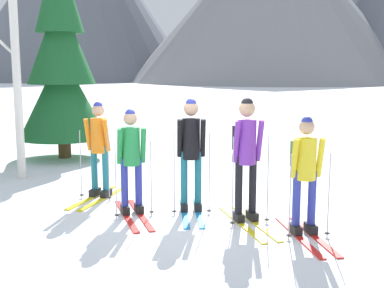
{
  "coord_description": "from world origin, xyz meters",
  "views": [
    {
      "loc": [
        1.11,
        -7.37,
        2.28
      ],
      "look_at": [
        0.15,
        0.37,
        1.05
      ],
      "focal_mm": 46.11,
      "sensor_mm": 36.0,
      "label": 1
    }
  ],
  "objects_px": {
    "skier_in_orange": "(99,146)",
    "birch_tree_tall": "(15,65)",
    "skier_in_green": "(131,156)",
    "skier_in_purple": "(246,152)",
    "skier_in_yellow": "(305,169)",
    "skier_in_black": "(191,148)",
    "pine_tree_near": "(61,62)"
  },
  "relations": [
    {
      "from": "skier_in_purple",
      "to": "skier_in_yellow",
      "type": "xyz_separation_m",
      "value": [
        0.8,
        -0.46,
        -0.14
      ]
    },
    {
      "from": "skier_in_black",
      "to": "pine_tree_near",
      "type": "height_order",
      "value": "pine_tree_near"
    },
    {
      "from": "skier_in_purple",
      "to": "skier_in_yellow",
      "type": "height_order",
      "value": "skier_in_purple"
    },
    {
      "from": "skier_in_yellow",
      "to": "birch_tree_tall",
      "type": "height_order",
      "value": "birch_tree_tall"
    },
    {
      "from": "skier_in_purple",
      "to": "skier_in_yellow",
      "type": "distance_m",
      "value": 0.94
    },
    {
      "from": "skier_in_green",
      "to": "skier_in_yellow",
      "type": "xyz_separation_m",
      "value": [
        2.56,
        -0.63,
        -0.01
      ]
    },
    {
      "from": "skier_in_black",
      "to": "skier_in_yellow",
      "type": "height_order",
      "value": "skier_in_black"
    },
    {
      "from": "skier_in_purple",
      "to": "pine_tree_near",
      "type": "xyz_separation_m",
      "value": [
        -4.61,
        4.64,
        1.34
      ]
    },
    {
      "from": "skier_in_orange",
      "to": "skier_in_yellow",
      "type": "xyz_separation_m",
      "value": [
        3.36,
        -1.52,
        -0.01
      ]
    },
    {
      "from": "skier_in_yellow",
      "to": "birch_tree_tall",
      "type": "relative_size",
      "value": 0.37
    },
    {
      "from": "skier_in_green",
      "to": "birch_tree_tall",
      "type": "relative_size",
      "value": 0.37
    },
    {
      "from": "skier_in_green",
      "to": "pine_tree_near",
      "type": "xyz_separation_m",
      "value": [
        -2.85,
        4.48,
        1.47
      ]
    },
    {
      "from": "skier_in_orange",
      "to": "birch_tree_tall",
      "type": "height_order",
      "value": "birch_tree_tall"
    },
    {
      "from": "birch_tree_tall",
      "to": "skier_in_green",
      "type": "bearing_deg",
      "value": -36.55
    },
    {
      "from": "skier_in_yellow",
      "to": "pine_tree_near",
      "type": "distance_m",
      "value": 7.59
    },
    {
      "from": "skier_in_black",
      "to": "skier_in_yellow",
      "type": "distance_m",
      "value": 1.88
    },
    {
      "from": "skier_in_orange",
      "to": "pine_tree_near",
      "type": "xyz_separation_m",
      "value": [
        -2.06,
        3.59,
        1.47
      ]
    },
    {
      "from": "skier_in_green",
      "to": "birch_tree_tall",
      "type": "distance_m",
      "value": 3.81
    },
    {
      "from": "skier_in_black",
      "to": "skier_in_green",
      "type": "bearing_deg",
      "value": -164.71
    },
    {
      "from": "skier_in_black",
      "to": "skier_in_yellow",
      "type": "xyz_separation_m",
      "value": [
        1.66,
        -0.88,
        -0.12
      ]
    },
    {
      "from": "skier_in_black",
      "to": "skier_in_purple",
      "type": "distance_m",
      "value": 0.95
    },
    {
      "from": "skier_in_orange",
      "to": "skier_in_black",
      "type": "relative_size",
      "value": 0.94
    },
    {
      "from": "skier_in_black",
      "to": "skier_in_purple",
      "type": "height_order",
      "value": "skier_in_purple"
    },
    {
      "from": "birch_tree_tall",
      "to": "skier_in_yellow",
      "type": "bearing_deg",
      "value": -26.87
    },
    {
      "from": "skier_in_green",
      "to": "skier_in_black",
      "type": "bearing_deg",
      "value": 15.29
    },
    {
      "from": "skier_in_green",
      "to": "skier_in_purple",
      "type": "height_order",
      "value": "skier_in_purple"
    },
    {
      "from": "skier_in_orange",
      "to": "skier_in_green",
      "type": "relative_size",
      "value": 1.01
    },
    {
      "from": "pine_tree_near",
      "to": "birch_tree_tall",
      "type": "height_order",
      "value": "pine_tree_near"
    },
    {
      "from": "skier_in_purple",
      "to": "skier_in_green",
      "type": "bearing_deg",
      "value": 174.67
    },
    {
      "from": "skier_in_green",
      "to": "pine_tree_near",
      "type": "bearing_deg",
      "value": 122.47
    },
    {
      "from": "skier_in_orange",
      "to": "pine_tree_near",
      "type": "relative_size",
      "value": 0.32
    },
    {
      "from": "skier_in_yellow",
      "to": "skier_in_green",
      "type": "bearing_deg",
      "value": 166.21
    }
  ]
}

